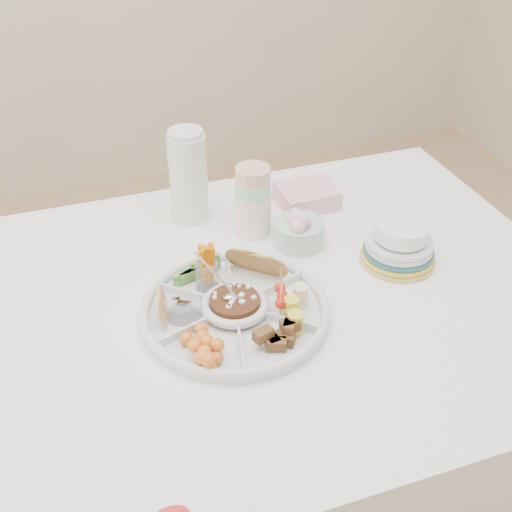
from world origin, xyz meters
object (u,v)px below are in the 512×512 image
object	(u,v)px
thermos	(188,175)
plate_stack	(400,241)
party_tray	(235,308)
dining_table	(233,421)

from	to	relation	value
thermos	plate_stack	bearing A→B (deg)	-40.26
thermos	plate_stack	xyz separation A→B (m)	(0.40, -0.34, -0.07)
party_tray	plate_stack	distance (m)	0.41
dining_table	party_tray	world-z (taller)	party_tray
party_tray	thermos	size ratio (longest dim) A/B	1.58
dining_table	party_tray	bearing A→B (deg)	-93.06
party_tray	thermos	bearing A→B (deg)	88.62
thermos	plate_stack	size ratio (longest dim) A/B	1.41
party_tray	thermos	world-z (taller)	thermos
dining_table	thermos	distance (m)	0.61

